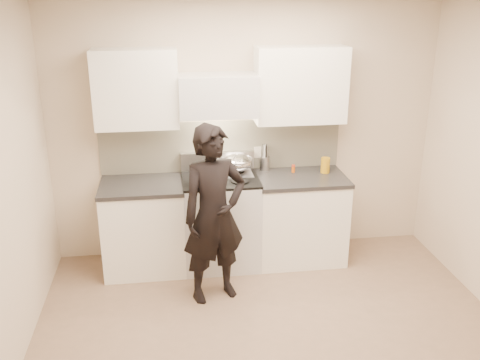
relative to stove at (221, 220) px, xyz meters
name	(u,v)px	position (x,y,z in m)	size (l,w,h in m)	color
ground_plane	(276,342)	(0.30, -1.42, -0.47)	(4.00, 4.00, 0.00)	#866952
room_shell	(264,143)	(0.24, -1.05, 1.12)	(4.04, 3.54, 2.70)	beige
stove	(221,220)	(0.00, 0.00, 0.00)	(0.76, 0.65, 0.96)	silver
counter_right	(299,217)	(0.83, 0.00, -0.01)	(0.92, 0.67, 0.92)	white
counter_left	(144,226)	(-0.78, 0.00, -0.01)	(0.82, 0.67, 0.92)	white
wok	(237,163)	(0.19, 0.14, 0.57)	(0.33, 0.40, 0.26)	silver
stock_pot	(208,174)	(-0.13, -0.14, 0.57)	(0.35, 0.26, 0.17)	silver
utensil_crock	(265,162)	(0.50, 0.25, 0.53)	(0.10, 0.10, 0.28)	#B6B6B7
spice_jar	(293,169)	(0.78, 0.13, 0.49)	(0.04, 0.04, 0.08)	#CD5309
oil_glass	(325,165)	(1.10, 0.07, 0.53)	(0.09, 0.09, 0.16)	#C18B11
person	(214,215)	(-0.12, -0.65, 0.35)	(0.60, 0.40, 1.65)	black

